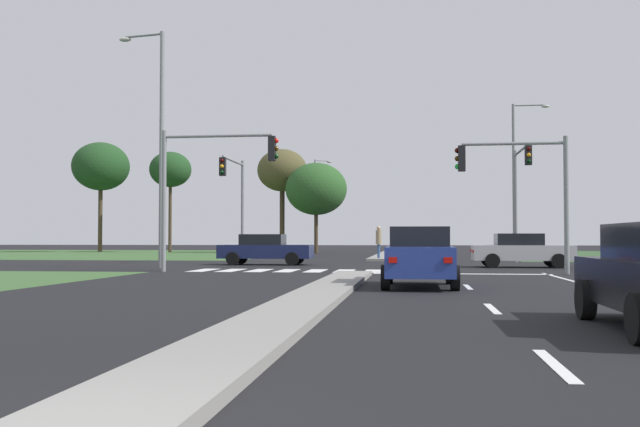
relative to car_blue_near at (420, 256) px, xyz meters
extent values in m
plane|color=black|center=(-2.23, 14.26, -0.82)|extent=(200.00, 200.00, 0.00)
cube|color=#385B2D|center=(-27.73, 38.76, -0.81)|extent=(35.00, 35.00, 0.01)
cube|color=gray|center=(-2.23, -4.74, -0.75)|extent=(1.20, 22.00, 0.14)
cube|color=gray|center=(-2.23, 39.26, -0.75)|extent=(1.20, 36.00, 0.14)
cube|color=silver|center=(1.27, -11.92, -0.81)|extent=(0.14, 2.00, 0.01)
cube|color=silver|center=(1.27, -5.92, -0.81)|extent=(0.14, 2.00, 0.01)
cube|color=silver|center=(1.27, 0.08, -0.81)|extent=(0.14, 2.00, 0.01)
cube|color=silver|center=(1.27, 6.08, -0.81)|extent=(0.14, 2.00, 0.01)
cube|color=silver|center=(1.57, 7.26, -0.81)|extent=(6.40, 0.50, 0.01)
cube|color=silver|center=(-8.63, 9.06, -0.81)|extent=(0.70, 2.80, 0.01)
cube|color=silver|center=(-7.48, 9.06, -0.81)|extent=(0.70, 2.80, 0.01)
cube|color=silver|center=(-6.33, 9.06, -0.81)|extent=(0.70, 2.80, 0.01)
cube|color=silver|center=(-5.18, 9.06, -0.81)|extent=(0.70, 2.80, 0.01)
cube|color=silver|center=(-4.03, 9.06, -0.81)|extent=(0.70, 2.80, 0.01)
cube|color=silver|center=(-2.88, 9.06, -0.81)|extent=(0.70, 2.80, 0.01)
cube|color=silver|center=(-1.73, 9.06, -0.81)|extent=(0.70, 2.80, 0.01)
cube|color=navy|center=(0.00, 0.03, -0.11)|extent=(1.73, 4.14, 0.77)
cube|color=black|center=(0.00, -0.12, 0.53)|extent=(1.52, 1.90, 0.52)
cube|color=red|center=(-0.66, -2.06, -0.04)|extent=(0.20, 0.04, 0.14)
cube|color=red|center=(0.66, -2.06, -0.04)|extent=(0.20, 0.04, 0.14)
cylinder|color=black|center=(-0.86, 1.36, -0.50)|extent=(0.22, 0.64, 0.64)
cylinder|color=black|center=(0.86, 1.36, -0.50)|extent=(0.22, 0.64, 0.64)
cylinder|color=black|center=(-0.86, -1.29, -0.50)|extent=(0.22, 0.64, 0.64)
cylinder|color=black|center=(0.86, -1.29, -0.50)|extent=(0.22, 0.64, 0.64)
cube|color=#B7B7BC|center=(4.67, 13.75, -0.16)|extent=(4.38, 1.84, 0.67)
cube|color=black|center=(4.52, 13.75, 0.44)|extent=(2.02, 1.62, 0.52)
cube|color=red|center=(2.46, 14.44, -0.09)|extent=(0.04, 0.20, 0.14)
cube|color=red|center=(2.46, 13.05, -0.09)|extent=(0.04, 0.20, 0.14)
cylinder|color=black|center=(6.07, 14.67, -0.50)|extent=(0.64, 0.22, 0.64)
cylinder|color=black|center=(6.07, 12.83, -0.50)|extent=(0.64, 0.22, 0.64)
cylinder|color=black|center=(3.27, 14.67, -0.50)|extent=(0.64, 0.22, 0.64)
cylinder|color=black|center=(3.27, 12.83, -0.50)|extent=(0.64, 0.22, 0.64)
cylinder|color=black|center=(2.59, -7.48, -0.50)|extent=(0.22, 0.64, 0.64)
cylinder|color=black|center=(2.59, -10.33, -0.50)|extent=(0.22, 0.64, 0.64)
cube|color=#161E47|center=(-7.34, 15.35, -0.17)|extent=(4.52, 1.74, 0.66)
cube|color=black|center=(-7.49, 15.35, 0.42)|extent=(2.08, 1.53, 0.52)
cube|color=red|center=(-9.61, 16.01, -0.10)|extent=(0.04, 0.20, 0.14)
cube|color=red|center=(-9.61, 14.69, -0.10)|extent=(0.04, 0.20, 0.14)
cylinder|color=black|center=(-5.89, 16.22, -0.50)|extent=(0.64, 0.22, 0.64)
cylinder|color=black|center=(-5.89, 14.48, -0.50)|extent=(0.64, 0.22, 0.64)
cylinder|color=black|center=(-8.78, 16.22, -0.50)|extent=(0.64, 0.22, 0.64)
cylinder|color=black|center=(-8.78, 14.48, -0.50)|extent=(0.64, 0.22, 0.64)
cylinder|color=gray|center=(5.37, 7.66, 1.70)|extent=(0.18, 0.18, 5.04)
cylinder|color=gray|center=(3.50, 7.66, 3.97)|extent=(3.74, 0.12, 0.12)
cube|color=black|center=(1.63, 7.66, 3.45)|extent=(0.26, 0.32, 0.95)
sphere|color=#360503|center=(1.47, 7.66, 3.75)|extent=(0.20, 0.20, 0.20)
sphere|color=#3A2405|center=(1.47, 7.66, 3.45)|extent=(0.20, 0.20, 0.20)
sphere|color=green|center=(1.47, 7.66, 3.15)|extent=(0.20, 0.20, 0.20)
cylinder|color=gray|center=(5.37, 20.86, 2.23)|extent=(0.18, 0.18, 6.08)
cylinder|color=gray|center=(5.37, 18.59, 5.02)|extent=(0.12, 4.55, 0.12)
cube|color=black|center=(5.37, 16.31, 4.49)|extent=(0.32, 0.26, 0.95)
sphere|color=#360503|center=(5.37, 16.15, 4.79)|extent=(0.20, 0.20, 0.20)
sphere|color=orange|center=(5.37, 16.15, 4.49)|extent=(0.20, 0.20, 0.20)
sphere|color=black|center=(5.37, 16.15, 4.19)|extent=(0.20, 0.20, 0.20)
cylinder|color=gray|center=(-9.83, 7.66, 1.95)|extent=(0.18, 0.18, 5.52)
cylinder|color=gray|center=(-7.68, 7.66, 4.46)|extent=(4.29, 0.12, 0.12)
cube|color=black|center=(-5.53, 7.66, 3.93)|extent=(0.26, 0.32, 0.95)
sphere|color=red|center=(-5.37, 7.66, 4.23)|extent=(0.20, 0.20, 0.20)
sphere|color=#3A2405|center=(-5.37, 7.66, 3.93)|extent=(0.20, 0.20, 0.20)
sphere|color=black|center=(-5.37, 7.66, 3.63)|extent=(0.20, 0.20, 0.20)
cylinder|color=gray|center=(-9.83, 20.86, 2.05)|extent=(0.18, 0.18, 5.74)
cylinder|color=gray|center=(-9.83, 18.67, 4.67)|extent=(0.12, 4.40, 0.12)
cube|color=black|center=(-9.83, 16.47, 4.15)|extent=(0.32, 0.26, 0.95)
sphere|color=#360503|center=(-9.83, 16.31, 4.45)|extent=(0.20, 0.20, 0.20)
sphere|color=orange|center=(-9.83, 16.31, 4.15)|extent=(0.20, 0.20, 0.20)
sphere|color=black|center=(-9.83, 16.31, 3.85)|extent=(0.20, 0.20, 0.20)
cylinder|color=gray|center=(-11.18, 11.14, 4.42)|extent=(0.20, 0.20, 10.48)
cylinder|color=gray|center=(-12.11, 11.31, 9.56)|extent=(1.88, 0.43, 0.10)
ellipsoid|color=#B2B2A8|center=(-13.04, 11.48, 9.46)|extent=(0.56, 0.28, 0.20)
cylinder|color=gray|center=(6.72, 31.49, 4.46)|extent=(0.20, 0.20, 10.55)
cylinder|color=gray|center=(7.80, 31.47, 9.63)|extent=(2.15, 0.13, 0.10)
ellipsoid|color=#B2B2A8|center=(8.87, 31.46, 9.53)|extent=(0.56, 0.28, 0.20)
cylinder|color=gray|center=(-11.18, 61.75, 4.28)|extent=(0.20, 0.20, 10.20)
cylinder|color=gray|center=(-10.41, 62.12, 9.28)|extent=(1.58, 0.83, 0.10)
ellipsoid|color=#B2B2A8|center=(-9.64, 62.49, 9.18)|extent=(0.56, 0.28, 0.20)
cylinder|color=#335184|center=(-2.17, 23.10, -0.27)|extent=(0.16, 0.16, 0.80)
cylinder|color=#9E8966|center=(-2.17, 23.10, 0.54)|extent=(0.34, 0.34, 0.84)
sphere|color=tan|center=(-2.17, 23.10, 1.08)|extent=(0.24, 0.24, 0.24)
cylinder|color=#423323|center=(-29.40, 45.54, 2.49)|extent=(0.39, 0.39, 6.61)
ellipsoid|color=#1E421E|center=(-29.40, 45.54, 7.26)|extent=(5.35, 5.35, 4.54)
cylinder|color=#423323|center=(-22.63, 45.65, 2.51)|extent=(0.30, 0.30, 6.65)
ellipsoid|color=#1E421E|center=(-22.63, 45.65, 6.90)|extent=(3.89, 3.89, 3.31)
cylinder|color=#423323|center=(-11.78, 44.29, 2.26)|extent=(0.44, 0.44, 6.15)
ellipsoid|color=#4C4728|center=(-11.78, 44.29, 6.57)|extent=(4.46, 4.46, 3.79)
cylinder|color=#423323|center=(-8.47, 42.50, 1.23)|extent=(0.31, 0.31, 4.10)
ellipsoid|color=#285123|center=(-8.47, 42.50, 4.74)|extent=(5.32, 5.32, 4.52)
camera|label=1|loc=(-0.17, -19.69, 0.49)|focal=40.86mm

